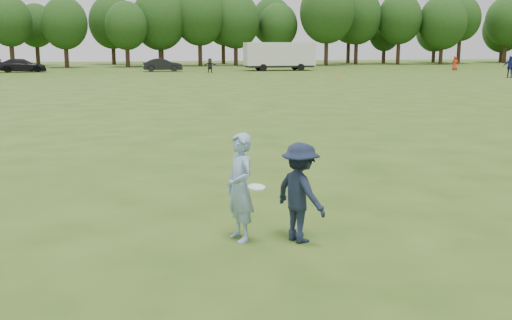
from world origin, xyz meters
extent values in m
plane|color=#2D4914|center=(0.00, 0.00, 0.00)|extent=(200.00, 200.00, 0.00)
imported|color=#82A2C8|center=(-0.80, 0.27, 0.85)|extent=(0.56, 0.71, 1.70)
imported|color=#182034|center=(0.10, 0.02, 0.78)|extent=(0.95, 1.16, 1.56)
imported|color=navy|center=(31.86, 39.80, 0.98)|extent=(1.19, 1.09, 1.96)
imported|color=red|center=(35.45, 55.06, 0.83)|extent=(0.94, 0.94, 1.65)
imported|color=black|center=(6.73, 55.22, 0.77)|extent=(1.46, 0.55, 1.54)
imported|color=black|center=(-12.95, 60.72, 0.72)|extent=(5.04, 2.19, 1.44)
imported|color=black|center=(2.02, 59.34, 0.71)|extent=(4.34, 1.53, 1.43)
cone|color=#FF4F0D|center=(17.44, 44.55, 0.15)|extent=(0.28, 0.28, 0.30)
cylinder|color=white|center=(-0.60, -0.01, 0.91)|extent=(0.31, 0.30, 0.08)
cube|color=silver|center=(15.27, 58.67, 1.90)|extent=(8.00, 2.50, 2.60)
cube|color=black|center=(15.27, 58.67, 0.50)|extent=(7.60, 2.30, 0.25)
cylinder|color=black|center=(13.07, 57.42, 0.40)|extent=(0.80, 0.25, 0.80)
cylinder|color=black|center=(13.07, 59.92, 0.40)|extent=(0.80, 0.25, 0.80)
cylinder|color=black|center=(17.47, 57.42, 0.40)|extent=(0.80, 0.25, 0.80)
cylinder|color=black|center=(17.47, 59.92, 0.40)|extent=(0.80, 0.25, 0.80)
cube|color=#333333|center=(10.87, 58.67, 0.55)|extent=(1.20, 0.15, 0.12)
cylinder|color=#332114|center=(-15.90, 73.09, 1.73)|extent=(0.56, 0.56, 3.46)
ellipsoid|color=#1A3612|center=(-15.90, 73.09, 5.79)|extent=(5.49, 5.49, 6.31)
cylinder|color=#332114|center=(-9.32, 72.95, 1.57)|extent=(0.56, 0.56, 3.14)
ellipsoid|color=#1A3612|center=(-9.32, 72.95, 5.60)|extent=(5.78, 5.78, 6.64)
cylinder|color=#332114|center=(-1.61, 72.69, 1.51)|extent=(0.56, 0.56, 3.01)
ellipsoid|color=#1A3612|center=(-1.61, 72.69, 5.34)|extent=(5.46, 5.46, 6.28)
cylinder|color=#332114|center=(2.83, 75.07, 1.61)|extent=(0.56, 0.56, 3.23)
ellipsoid|color=#1A3612|center=(2.83, 75.07, 6.32)|extent=(7.29, 7.29, 8.38)
cylinder|color=#332114|center=(8.24, 74.97, 1.88)|extent=(0.56, 0.56, 3.77)
ellipsoid|color=#1A3612|center=(8.24, 74.97, 6.72)|extent=(6.95, 6.95, 8.00)
cylinder|color=#332114|center=(13.38, 75.56, 1.66)|extent=(0.56, 0.56, 3.33)
ellipsoid|color=#1A3612|center=(13.38, 75.56, 6.18)|extent=(6.71, 6.71, 7.71)
cylinder|color=#332114|center=(19.58, 75.81, 1.61)|extent=(0.56, 0.56, 3.22)
ellipsoid|color=#1A3612|center=(19.58, 75.81, 5.57)|extent=(5.54, 5.54, 6.37)
cylinder|color=#332114|center=(25.83, 72.87, 2.08)|extent=(0.56, 0.56, 4.15)
ellipsoid|color=#1A3612|center=(25.83, 72.87, 7.38)|extent=(7.59, 7.59, 8.73)
cylinder|color=#332114|center=(31.73, 76.39, 1.97)|extent=(0.56, 0.56, 3.95)
ellipsoid|color=#1A3612|center=(31.73, 76.39, 6.99)|extent=(7.16, 7.16, 8.24)
cylinder|color=#332114|center=(37.86, 75.01, 1.95)|extent=(0.56, 0.56, 3.90)
ellipsoid|color=#1A3612|center=(37.86, 75.01, 6.66)|extent=(6.49, 6.49, 7.46)
cylinder|color=#332114|center=(44.17, 73.78, 1.58)|extent=(0.56, 0.56, 3.16)
ellipsoid|color=#1A3612|center=(44.17, 73.78, 6.13)|extent=(6.99, 6.99, 8.04)
cylinder|color=#332114|center=(48.56, 76.19, 2.15)|extent=(0.56, 0.56, 4.29)
ellipsoid|color=#1A3612|center=(48.56, 76.19, 6.85)|extent=(6.02, 6.02, 6.93)
cylinder|color=#332114|center=(57.70, 77.76, 1.84)|extent=(0.56, 0.56, 3.68)
ellipsoid|color=#1A3612|center=(57.70, 77.76, 6.56)|extent=(6.78, 6.78, 7.80)
cylinder|color=#332114|center=(-13.94, 81.92, 1.65)|extent=(0.56, 0.56, 3.29)
ellipsoid|color=#1A3612|center=(-13.94, 81.92, 5.55)|extent=(5.30, 5.30, 6.09)
cylinder|color=#332114|center=(-3.49, 83.39, 1.64)|extent=(0.56, 0.56, 3.28)
ellipsoid|color=#1A3612|center=(-3.49, 83.39, 6.16)|extent=(6.78, 6.78, 7.79)
cylinder|color=#332114|center=(3.45, 81.85, 1.56)|extent=(0.56, 0.56, 3.11)
ellipsoid|color=#1A3612|center=(3.45, 81.85, 5.38)|extent=(5.34, 5.34, 6.14)
cylinder|color=#332114|center=(12.88, 83.26, 1.75)|extent=(0.56, 0.56, 3.50)
ellipsoid|color=#1A3612|center=(12.88, 83.26, 5.55)|extent=(4.82, 4.82, 5.54)
cylinder|color=#332114|center=(20.66, 83.86, 1.90)|extent=(0.56, 0.56, 3.80)
ellipsoid|color=#1A3612|center=(20.66, 83.86, 6.49)|extent=(6.34, 6.34, 7.29)
cylinder|color=#332114|center=(32.72, 82.11, 1.92)|extent=(0.56, 0.56, 3.84)
ellipsoid|color=#1A3612|center=(32.72, 82.11, 6.01)|extent=(5.09, 5.09, 5.86)
cylinder|color=#332114|center=(38.25, 80.94, 1.29)|extent=(0.56, 0.56, 2.58)
ellipsoid|color=#1A3612|center=(38.25, 80.94, 4.64)|extent=(4.86, 4.86, 5.59)
cylinder|color=#332114|center=(47.73, 82.38, 1.31)|extent=(0.56, 0.56, 2.62)
ellipsoid|color=#1A3612|center=(47.73, 82.38, 5.22)|extent=(6.11, 6.11, 7.02)
cylinder|color=#332114|center=(59.29, 81.05, 1.27)|extent=(0.56, 0.56, 2.54)
ellipsoid|color=#1A3612|center=(59.29, 81.05, 5.29)|extent=(6.47, 6.47, 7.44)
camera|label=1|loc=(-2.53, -8.60, 3.05)|focal=42.00mm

